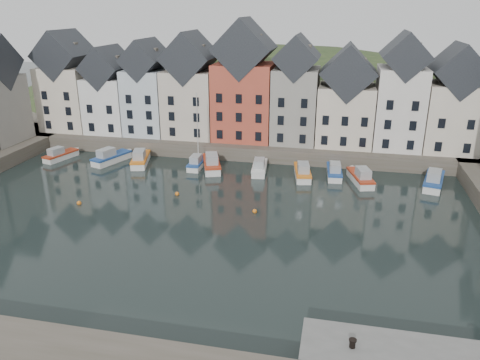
% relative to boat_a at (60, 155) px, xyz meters
% --- Properties ---
extents(ground, '(260.00, 260.00, 0.00)m').
position_rel_boat_a_xyz_m(ground, '(25.44, -17.51, -0.63)').
color(ground, black).
rests_on(ground, ground).
extents(far_quay, '(90.00, 16.00, 2.00)m').
position_rel_boat_a_xyz_m(far_quay, '(25.44, 12.49, 0.37)').
color(far_quay, '#4C473A').
rests_on(far_quay, ground).
extents(hillside, '(153.60, 70.40, 64.00)m').
position_rel_boat_a_xyz_m(hillside, '(25.45, 38.49, -18.59)').
color(hillside, '#24361B').
rests_on(hillside, ground).
extents(far_terrace, '(72.37, 8.16, 17.78)m').
position_rel_boat_a_xyz_m(far_terrace, '(28.65, 10.49, 8.24)').
color(far_terrace, beige).
rests_on(far_terrace, far_quay).
extents(mooring_buoys, '(20.50, 5.50, 0.50)m').
position_rel_boat_a_xyz_m(mooring_buoys, '(21.44, -12.18, -0.48)').
color(mooring_buoys, orange).
rests_on(mooring_buoys, ground).
extents(boat_a, '(3.10, 5.79, 2.12)m').
position_rel_boat_a_xyz_m(boat_a, '(0.00, 0.00, 0.00)').
color(boat_a, silver).
rests_on(boat_a, ground).
extents(boat_b, '(3.95, 6.65, 2.44)m').
position_rel_boat_a_xyz_m(boat_b, '(7.94, 0.27, 0.09)').
color(boat_b, silver).
rests_on(boat_b, ground).
extents(boat_c, '(3.66, 6.80, 2.49)m').
position_rel_boat_a_xyz_m(boat_c, '(12.46, 0.44, 0.11)').
color(boat_c, silver).
rests_on(boat_c, ground).
extents(boat_d, '(1.81, 5.51, 10.47)m').
position_rel_boat_a_xyz_m(boat_d, '(20.77, 0.85, 0.05)').
color(boat_d, silver).
rests_on(boat_d, ground).
extents(boat_e, '(4.27, 7.21, 2.65)m').
position_rel_boat_a_xyz_m(boat_e, '(22.96, 0.49, 0.16)').
color(boat_e, silver).
rests_on(boat_e, ground).
extents(boat_f, '(2.42, 6.04, 2.26)m').
position_rel_boat_a_xyz_m(boat_f, '(29.64, 0.64, 0.04)').
color(boat_f, silver).
rests_on(boat_f, ground).
extents(boat_g, '(2.90, 6.43, 2.38)m').
position_rel_boat_a_xyz_m(boat_g, '(35.54, -0.17, 0.08)').
color(boat_g, silver).
rests_on(boat_g, ground).
extents(boat_h, '(2.25, 6.04, 2.28)m').
position_rel_boat_a_xyz_m(boat_h, '(39.62, 1.04, 0.05)').
color(boat_h, silver).
rests_on(boat_h, ground).
extents(boat_i, '(3.55, 6.55, 2.40)m').
position_rel_boat_a_xyz_m(boat_i, '(42.96, -0.69, 0.08)').
color(boat_i, silver).
rests_on(boat_i, ground).
extents(boat_j, '(3.59, 6.99, 2.57)m').
position_rel_boat_a_xyz_m(boat_j, '(51.82, -0.08, 0.13)').
color(boat_j, silver).
rests_on(boat_j, ground).
extents(mooring_bollard, '(0.48, 0.48, 0.56)m').
position_rel_boat_a_xyz_m(mooring_bollard, '(41.50, -34.78, 1.68)').
color(mooring_bollard, black).
rests_on(mooring_bollard, near_quay).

